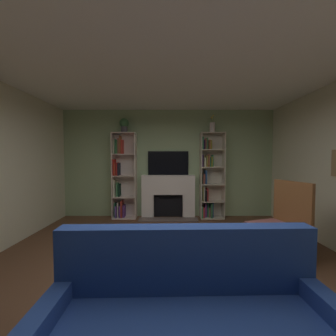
% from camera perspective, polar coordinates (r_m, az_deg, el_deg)
% --- Properties ---
extents(ground_plane, '(6.94, 6.94, 0.00)m').
position_cam_1_polar(ground_plane, '(2.85, 0.04, -29.27)').
color(ground_plane, brown).
extents(wall_back_accent, '(5.52, 0.06, 2.76)m').
position_cam_1_polar(wall_back_accent, '(5.34, -0.03, 1.26)').
color(wall_back_accent, '#9BB384').
rests_on(wall_back_accent, ground_plane).
extents(ceiling, '(5.52, 5.90, 0.06)m').
position_cam_1_polar(ceiling, '(2.74, 0.04, 30.48)').
color(ceiling, white).
rests_on(ceiling, wall_back_accent).
extents(fireplace, '(1.44, 0.53, 1.08)m').
position_cam_1_polar(fireplace, '(5.28, -0.03, -7.54)').
color(fireplace, white).
rests_on(fireplace, ground_plane).
extents(tv, '(1.04, 0.06, 0.61)m').
position_cam_1_polar(tv, '(5.28, -0.03, 1.37)').
color(tv, black).
rests_on(tv, fireplace).
extents(bookshelf_left, '(0.59, 0.33, 2.15)m').
position_cam_1_polar(bookshelf_left, '(5.34, -12.74, -2.63)').
color(bookshelf_left, beige).
rests_on(bookshelf_left, ground_plane).
extents(bookshelf_right, '(0.59, 0.34, 2.15)m').
position_cam_1_polar(bookshelf_right, '(5.31, 11.25, -2.56)').
color(bookshelf_right, beige).
rests_on(bookshelf_right, ground_plane).
extents(potted_plant, '(0.23, 0.23, 0.36)m').
position_cam_1_polar(potted_plant, '(5.34, -12.21, 11.72)').
color(potted_plant, '#4D4953').
rests_on(potted_plant, bookshelf_left).
extents(vase_with_flowers, '(0.13, 0.13, 0.44)m').
position_cam_1_polar(vase_with_flowers, '(5.34, 12.14, 11.04)').
color(vase_with_flowers, silver).
rests_on(vase_with_flowers, bookshelf_right).
extents(couch, '(2.11, 0.94, 0.95)m').
position_cam_1_polar(couch, '(1.83, 6.29, -39.02)').
color(couch, navy).
rests_on(couch, ground_plane).
extents(armchair, '(0.81, 0.82, 1.16)m').
position_cam_1_polar(armchair, '(3.60, 29.10, -12.90)').
color(armchair, brown).
rests_on(armchair, ground_plane).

